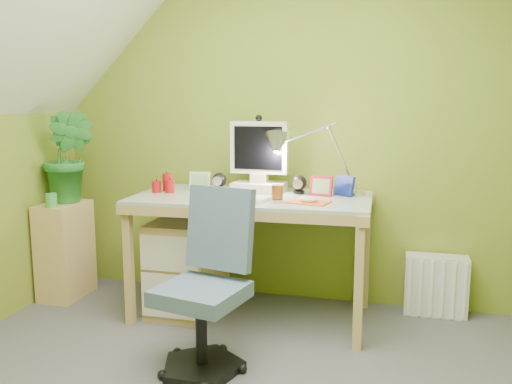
% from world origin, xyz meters
% --- Properties ---
extents(wall_back, '(3.20, 0.01, 2.40)m').
position_xyz_m(wall_back, '(0.00, 1.60, 1.20)').
color(wall_back, olive).
rests_on(wall_back, floor).
extents(desk, '(1.50, 0.78, 0.79)m').
position_xyz_m(desk, '(-0.07, 1.18, 0.40)').
color(desk, tan).
rests_on(desk, floor).
extents(monitor, '(0.35, 0.20, 0.47)m').
position_xyz_m(monitor, '(-0.07, 1.36, 1.03)').
color(monitor, silver).
rests_on(monitor, desk).
extents(speaker_left, '(0.12, 0.12, 0.12)m').
position_xyz_m(speaker_left, '(-0.34, 1.34, 0.85)').
color(speaker_left, black).
rests_on(speaker_left, desk).
extents(speaker_right, '(0.11, 0.11, 0.12)m').
position_xyz_m(speaker_right, '(0.20, 1.34, 0.85)').
color(speaker_right, black).
rests_on(speaker_right, desk).
extents(keyboard, '(0.46, 0.25, 0.02)m').
position_xyz_m(keyboard, '(-0.15, 1.04, 0.80)').
color(keyboard, white).
rests_on(keyboard, desk).
extents(mousepad, '(0.27, 0.21, 0.01)m').
position_xyz_m(mousepad, '(0.31, 1.04, 0.80)').
color(mousepad, '#CA531F').
rests_on(mousepad, desk).
extents(mouse, '(0.11, 0.08, 0.04)m').
position_xyz_m(mouse, '(0.31, 1.04, 0.81)').
color(mouse, silver).
rests_on(mouse, mousepad).
extents(amber_tumbler, '(0.08, 0.08, 0.09)m').
position_xyz_m(amber_tumbler, '(0.11, 1.10, 0.84)').
color(amber_tumbler, brown).
rests_on(amber_tumbler, desk).
extents(candle_cluster, '(0.17, 0.15, 0.11)m').
position_xyz_m(candle_cluster, '(-0.67, 1.19, 0.85)').
color(candle_cluster, '#AA0F11').
rests_on(candle_cluster, desk).
extents(photo_frame_red, '(0.15, 0.05, 0.12)m').
position_xyz_m(photo_frame_red, '(0.35, 1.30, 0.86)').
color(photo_frame_red, '#B31328').
rests_on(photo_frame_red, desk).
extents(photo_frame_blue, '(0.13, 0.11, 0.13)m').
position_xyz_m(photo_frame_blue, '(0.49, 1.34, 0.86)').
color(photo_frame_blue, navy).
rests_on(photo_frame_blue, desk).
extents(photo_frame_green, '(0.14, 0.04, 0.12)m').
position_xyz_m(photo_frame_green, '(-0.47, 1.32, 0.85)').
color(photo_frame_green, '#9FC386').
rests_on(photo_frame_green, desk).
extents(desk_lamp, '(0.62, 0.29, 0.65)m').
position_xyz_m(desk_lamp, '(0.38, 1.36, 1.12)').
color(desk_lamp, '#B9BABE').
rests_on(desk_lamp, desk).
extents(side_ledge, '(0.25, 0.39, 0.68)m').
position_xyz_m(side_ledge, '(-1.45, 1.19, 0.34)').
color(side_ledge, tan).
rests_on(side_ledge, floor).
extents(potted_plant, '(0.38, 0.31, 0.65)m').
position_xyz_m(potted_plant, '(-1.41, 1.24, 1.00)').
color(potted_plant, '#287A2E').
rests_on(potted_plant, side_ledge).
extents(green_cup, '(0.09, 0.09, 0.10)m').
position_xyz_m(green_cup, '(-1.43, 1.04, 0.73)').
color(green_cup, green).
rests_on(green_cup, side_ledge).
extents(task_chair, '(0.55, 0.55, 0.84)m').
position_xyz_m(task_chair, '(-0.13, 0.40, 0.42)').
color(task_chair, '#465C74').
rests_on(task_chair, floor).
extents(radiator, '(0.40, 0.16, 0.39)m').
position_xyz_m(radiator, '(1.08, 1.50, 0.20)').
color(radiator, silver).
rests_on(radiator, floor).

